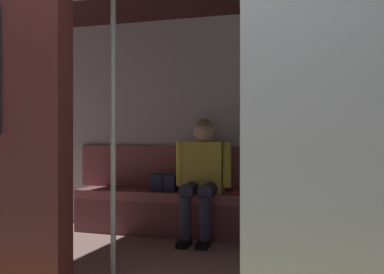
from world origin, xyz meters
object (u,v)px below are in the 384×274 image
Objects in this scene: train_car at (194,67)px; grab_pole_door at (113,120)px; bench_seat at (230,204)px; handbag at (165,183)px; book at (242,192)px; person_seated at (202,170)px.

train_car is 2.88× the size of grab_pole_door.
bench_seat is 1.77m from grab_pole_door.
handbag reaches higher than book.
grab_pole_door is (0.20, 1.46, 0.45)m from person_seated.
bench_seat is at bearing 36.85° from book.
bench_seat is 0.18m from book.
book is (-0.37, -0.13, -0.21)m from person_seated.
handbag is at bearing -10.29° from person_seated.
bench_seat is 2.76× the size of person_seated.
person_seated is at bearing 169.71° from handbag.
grab_pole_door is at bearing 70.94° from book.
person_seated is at bearing -77.76° from train_car.
grab_pole_door is at bearing 82.15° from person_seated.
bench_seat is 1.45× the size of grab_pole_door.
person_seated is (0.26, 0.05, 0.33)m from bench_seat.
handbag is 1.66m from grab_pole_door.
train_car reaches higher than bench_seat.
bench_seat is at bearing 178.04° from handbag.
person_seated reaches higher than handbag.
handbag is at bearing 4.67° from book.
handbag reaches higher than bench_seat.
grab_pole_door reaches higher than book.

